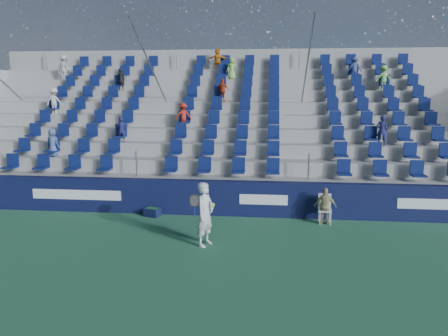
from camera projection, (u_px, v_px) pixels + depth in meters
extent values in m
plane|color=#30714A|center=(206.00, 247.00, 11.85)|extent=(70.00, 70.00, 0.00)
cube|color=#10143C|center=(219.00, 198.00, 14.83)|extent=(24.00, 0.30, 1.20)
cube|color=white|center=(76.00, 195.00, 15.20)|extent=(3.20, 0.02, 0.34)
cube|color=white|center=(263.00, 200.00, 14.51)|extent=(1.60, 0.02, 0.34)
cube|color=white|center=(436.00, 204.00, 13.92)|extent=(2.40, 0.02, 0.34)
cube|color=#9E9E99|center=(221.00, 194.00, 15.39)|extent=(24.00, 0.85, 1.20)
cube|color=#9E9E99|center=(224.00, 182.00, 16.18)|extent=(24.00, 0.85, 1.70)
cube|color=#9E9E99|center=(226.00, 171.00, 16.96)|extent=(24.00, 0.85, 2.20)
cube|color=#9E9E99|center=(228.00, 161.00, 17.75)|extent=(24.00, 0.85, 2.70)
cube|color=#9E9E99|center=(230.00, 152.00, 18.54)|extent=(24.00, 0.85, 3.20)
cube|color=#9E9E99|center=(232.00, 144.00, 19.33)|extent=(24.00, 0.85, 3.70)
cube|color=#9E9E99|center=(234.00, 137.00, 20.12)|extent=(24.00, 0.85, 4.20)
cube|color=#9E9E99|center=(235.00, 130.00, 20.90)|extent=(24.00, 0.85, 4.70)
cube|color=#9E9E99|center=(237.00, 123.00, 21.69)|extent=(24.00, 0.85, 5.20)
cube|color=#9E9E99|center=(238.00, 112.00, 22.26)|extent=(24.00, 0.50, 6.20)
cube|color=#0D1A50|center=(221.00, 167.00, 15.22)|extent=(16.05, 0.50, 0.70)
cube|color=#0D1A50|center=(224.00, 150.00, 15.97)|extent=(16.05, 0.50, 0.70)
cube|color=#0D1A50|center=(226.00, 134.00, 16.71)|extent=(16.05, 0.50, 0.70)
cube|color=#0D1A50|center=(228.00, 120.00, 17.45)|extent=(16.05, 0.50, 0.70)
cube|color=#0D1A50|center=(230.00, 106.00, 18.20)|extent=(16.05, 0.50, 0.70)
cube|color=#0D1A50|center=(232.00, 94.00, 18.94)|extent=(16.05, 0.50, 0.70)
cube|color=#0D1A50|center=(234.00, 83.00, 19.69)|extent=(16.05, 0.50, 0.70)
cube|color=#0D1A50|center=(236.00, 72.00, 20.43)|extent=(16.05, 0.50, 0.70)
cube|color=#0D1A50|center=(237.00, 62.00, 21.17)|extent=(16.05, 0.50, 0.70)
cylinder|color=gray|center=(160.00, 87.00, 18.38)|extent=(0.06, 7.68, 4.55)
cylinder|color=gray|center=(304.00, 87.00, 17.74)|extent=(0.06, 7.68, 4.55)
cylinder|color=gray|center=(8.00, 87.00, 19.10)|extent=(0.06, 7.68, 4.55)
imported|color=#3B4983|center=(354.00, 68.00, 19.78)|extent=(0.67, 0.42, 1.00)
imported|color=red|center=(223.00, 91.00, 18.91)|extent=(0.63, 0.41, 0.99)
imported|color=#1B1B52|center=(121.00, 130.00, 17.08)|extent=(0.39, 0.29, 0.98)
imported|color=#435994|center=(53.00, 143.00, 16.58)|extent=(0.60, 0.48, 1.08)
imported|color=black|center=(121.00, 79.00, 20.17)|extent=(0.42, 0.32, 1.02)
imported|color=#7ECC51|center=(383.00, 78.00, 18.91)|extent=(0.75, 0.50, 1.08)
imported|color=orange|center=(218.00, 59.00, 21.20)|extent=(0.97, 0.45, 1.01)
imported|color=#73BA4A|center=(232.00, 69.00, 20.38)|extent=(0.56, 0.45, 0.99)
imported|color=#1A1B4F|center=(382.00, 131.00, 16.01)|extent=(0.45, 0.35, 1.10)
imported|color=#BCB7A9|center=(64.00, 68.00, 21.24)|extent=(0.85, 0.64, 1.17)
imported|color=red|center=(183.00, 116.00, 17.57)|extent=(0.73, 0.54, 1.01)
imported|color=silver|center=(54.00, 101.00, 18.94)|extent=(0.71, 0.42, 1.10)
imported|color=silver|center=(205.00, 214.00, 11.87)|extent=(0.64, 0.76, 1.76)
cylinder|color=navy|center=(194.00, 212.00, 11.63)|extent=(0.03, 0.03, 0.28)
torus|color=black|center=(194.00, 201.00, 11.58)|extent=(0.30, 0.17, 0.28)
plane|color=#262626|center=(194.00, 201.00, 11.58)|extent=(0.30, 0.16, 0.29)
sphere|color=#B2CE2F|center=(213.00, 206.00, 11.60)|extent=(0.07, 0.07, 0.07)
sphere|color=#B2CE2F|center=(214.00, 204.00, 11.65)|extent=(0.07, 0.07, 0.07)
cube|color=white|center=(325.00, 210.00, 13.90)|extent=(0.45, 0.45, 0.04)
cube|color=white|center=(324.00, 201.00, 14.04)|extent=(0.41, 0.08, 0.51)
cylinder|color=white|center=(320.00, 219.00, 13.79)|extent=(0.03, 0.03, 0.41)
cylinder|color=white|center=(331.00, 219.00, 13.76)|extent=(0.03, 0.03, 0.41)
cylinder|color=white|center=(319.00, 216.00, 14.12)|extent=(0.03, 0.03, 0.41)
cylinder|color=white|center=(329.00, 216.00, 14.08)|extent=(0.03, 0.03, 0.41)
imported|color=tan|center=(325.00, 206.00, 13.82)|extent=(0.72, 0.36, 1.18)
cube|color=#0F1638|center=(152.00, 212.00, 14.75)|extent=(0.59, 0.48, 0.28)
cube|color=#1E662D|center=(152.00, 210.00, 14.74)|extent=(0.48, 0.37, 0.17)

